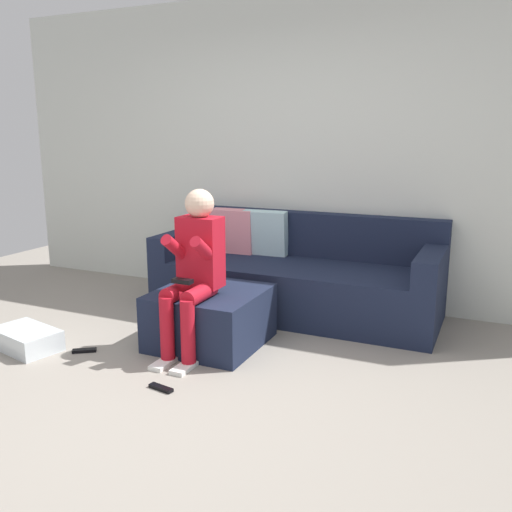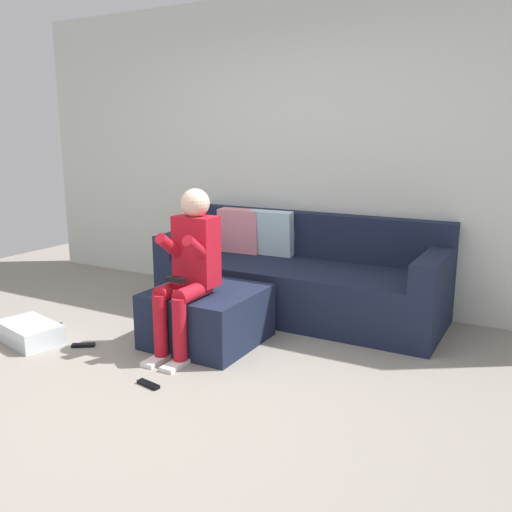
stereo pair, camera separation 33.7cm
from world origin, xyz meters
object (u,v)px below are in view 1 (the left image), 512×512
(storage_bin, at_px, (26,339))
(remote_by_storage_bin, at_px, (84,351))
(couch_sectional, at_px, (295,277))
(person_seated, at_px, (194,264))
(ottoman, at_px, (210,317))
(remote_under_side_table, at_px, (45,331))
(remote_near_ottoman, at_px, (161,388))

(storage_bin, bearing_deg, remote_by_storage_bin, 16.31)
(couch_sectional, xyz_separation_m, storage_bin, (-1.48, -1.62, -0.23))
(person_seated, relative_size, storage_bin, 2.31)
(person_seated, distance_m, storage_bin, 1.37)
(ottoman, relative_size, remote_under_side_table, 4.40)
(remote_under_side_table, bearing_deg, ottoman, -30.30)
(person_seated, height_order, remote_by_storage_bin, person_seated)
(person_seated, bearing_deg, storage_bin, -158.17)
(couch_sectional, relative_size, remote_under_side_table, 13.88)
(ottoman, distance_m, storage_bin, 1.34)
(person_seated, relative_size, remote_near_ottoman, 6.80)
(ottoman, height_order, storage_bin, ottoman)
(remote_near_ottoman, relative_size, remote_by_storage_bin, 1.02)
(ottoman, relative_size, storage_bin, 1.53)
(couch_sectional, xyz_separation_m, remote_under_side_table, (-1.61, -1.31, -0.30))
(remote_near_ottoman, distance_m, remote_by_storage_bin, 0.88)
(ottoman, distance_m, remote_near_ottoman, 0.82)
(ottoman, distance_m, remote_under_side_table, 1.36)
(couch_sectional, distance_m, remote_near_ottoman, 1.81)
(ottoman, relative_size, person_seated, 0.66)
(ottoman, relative_size, remote_by_storage_bin, 4.59)
(storage_bin, distance_m, remote_under_side_table, 0.34)
(ottoman, xyz_separation_m, storage_bin, (-1.17, -0.65, -0.13))
(remote_by_storage_bin, xyz_separation_m, remote_under_side_table, (-0.55, 0.18, 0.00))
(remote_by_storage_bin, bearing_deg, storage_bin, 162.29)
(person_seated, distance_m, remote_near_ottoman, 0.89)
(remote_near_ottoman, xyz_separation_m, remote_by_storage_bin, (-0.84, 0.27, 0.00))
(remote_by_storage_bin, bearing_deg, remote_near_ottoman, -51.98)
(couch_sectional, distance_m, storage_bin, 2.20)
(person_seated, distance_m, remote_under_side_table, 1.44)
(couch_sectional, height_order, ottoman, couch_sectional)
(couch_sectional, height_order, storage_bin, couch_sectional)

